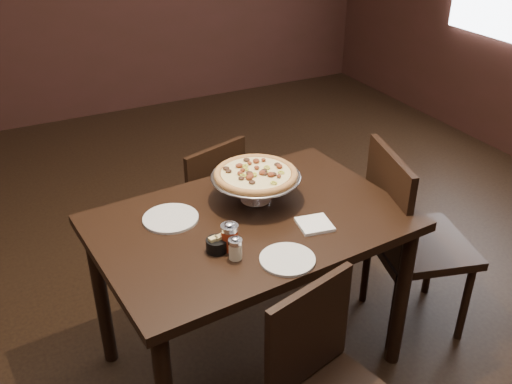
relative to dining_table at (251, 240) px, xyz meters
name	(u,v)px	position (x,y,z in m)	size (l,w,h in m)	color
room	(246,77)	(0.02, 0.07, 0.70)	(6.04, 7.04, 2.84)	black
dining_table	(251,240)	(0.00, 0.00, 0.00)	(1.36, 0.97, 0.81)	black
pizza_stand	(256,174)	(0.09, 0.12, 0.24)	(0.39, 0.39, 0.16)	silver
parmesan_shaker	(235,248)	(-0.17, -0.22, 0.15)	(0.05, 0.05, 0.09)	beige
pepper_flake_shaker	(230,236)	(-0.17, -0.16, 0.16)	(0.07, 0.07, 0.12)	maroon
packet_caddy	(217,245)	(-0.22, -0.15, 0.13)	(0.08, 0.08, 0.06)	black
napkin_stack	(315,224)	(0.21, -0.17, 0.11)	(0.13, 0.13, 0.01)	white
plate_left	(171,218)	(-0.30, 0.15, 0.11)	(0.23, 0.23, 0.01)	silver
plate_near	(287,259)	(-0.01, -0.32, 0.11)	(0.21, 0.21, 0.01)	silver
serving_spatula	(265,184)	(0.09, 0.04, 0.23)	(0.14, 0.14, 0.02)	silver
chair_far	(204,203)	(0.08, 0.75, -0.24)	(0.50, 0.50, 0.85)	black
chair_side	(407,235)	(0.80, -0.10, -0.16)	(0.57, 0.57, 0.99)	black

